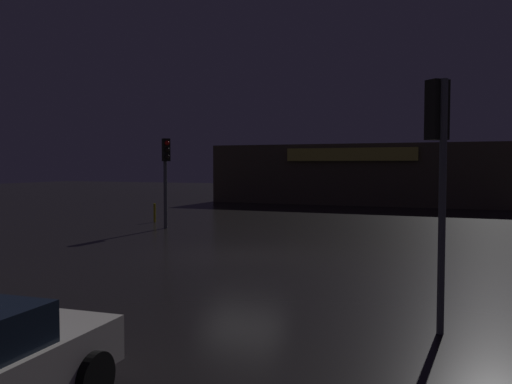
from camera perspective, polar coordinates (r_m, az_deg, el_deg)
The scene contains 5 objects.
ground_plane at distance 16.90m, azimuth -1.39°, elevation -6.75°, with size 120.00×120.00×0.00m, color black.
store_building at distance 41.13m, azimuth 11.03°, elevation 1.89°, with size 21.11×7.49×4.31m.
traffic_signal_opposite at distance 24.15m, azimuth -9.54°, elevation 2.71°, with size 0.43×0.41×4.00m.
traffic_signal_cross_left at distance 9.49m, azimuth 18.73°, elevation 4.74°, with size 0.42×0.42×4.24m.
bollard_kerb_a at distance 27.10m, azimuth -10.70°, elevation -2.18°, with size 0.11×0.11×0.93m, color gold.
Camera 1 is at (6.62, -15.29, 2.82)m, focal length 37.72 mm.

